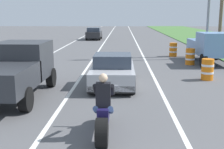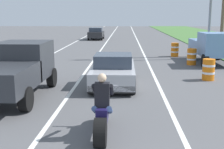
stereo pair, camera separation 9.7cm
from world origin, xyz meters
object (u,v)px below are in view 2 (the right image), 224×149
at_px(traffic_light_mast_near, 192,1).
at_px(pickup_truck_left_lane_dark_grey, 16,68).
at_px(construction_barrel_far, 175,50).
at_px(distant_car_far_ahead, 96,33).
at_px(sports_car_silver, 113,71).
at_px(construction_barrel_nearest, 209,69).
at_px(construction_barrel_mid, 192,57).
at_px(pickup_truck_right_shoulder_light_blue, 212,46).
at_px(motorcycle_with_rider, 102,114).

bearing_deg(traffic_light_mast_near, pickup_truck_left_lane_dark_grey, -129.10).
relative_size(construction_barrel_far, distant_car_far_ahead, 0.25).
relative_size(sports_car_silver, construction_barrel_nearest, 4.30).
distance_m(construction_barrel_nearest, distant_car_far_ahead, 24.62).
bearing_deg(construction_barrel_mid, traffic_light_mast_near, 81.72).
distance_m(sports_car_silver, pickup_truck_right_shoulder_light_blue, 8.63).
relative_size(pickup_truck_left_lane_dark_grey, construction_barrel_far, 4.80).
bearing_deg(pickup_truck_left_lane_dark_grey, construction_barrel_far, 56.27).
height_order(construction_barrel_mid, distant_car_far_ahead, distant_car_far_ahead).
height_order(construction_barrel_far, distant_car_far_ahead, distant_car_far_ahead).
distance_m(sports_car_silver, construction_barrel_far, 10.16).
xyz_separation_m(pickup_truck_right_shoulder_light_blue, construction_barrel_nearest, (-1.58, -5.05, -0.60)).
bearing_deg(pickup_truck_right_shoulder_light_blue, construction_barrel_far, 120.71).
height_order(sports_car_silver, construction_barrel_mid, sports_car_silver).
xyz_separation_m(pickup_truck_left_lane_dark_grey, distant_car_far_ahead, (0.32, 26.76, -0.33)).
bearing_deg(sports_car_silver, distant_car_far_ahead, 97.34).
distance_m(traffic_light_mast_near, construction_barrel_mid, 4.41).
bearing_deg(distant_car_far_ahead, construction_barrel_far, -64.40).
height_order(sports_car_silver, construction_barrel_far, sports_car_silver).
xyz_separation_m(sports_car_silver, pickup_truck_right_shoulder_light_blue, (5.99, 6.19, 0.48)).
bearing_deg(motorcycle_with_rider, traffic_light_mast_near, 70.13).
distance_m(motorcycle_with_rider, pickup_truck_left_lane_dark_grey, 4.93).
xyz_separation_m(pickup_truck_right_shoulder_light_blue, construction_barrel_far, (-1.83, 3.08, -0.60)).
distance_m(sports_car_silver, pickup_truck_left_lane_dark_grey, 4.14).
xyz_separation_m(pickup_truck_right_shoulder_light_blue, distant_car_far_ahead, (-9.16, 18.38, -0.33)).
xyz_separation_m(sports_car_silver, traffic_light_mast_near, (4.98, 8.23, 3.35)).
distance_m(motorcycle_with_rider, traffic_light_mast_near, 15.17).
xyz_separation_m(sports_car_silver, pickup_truck_left_lane_dark_grey, (-3.48, -2.19, 0.48)).
relative_size(traffic_light_mast_near, construction_barrel_far, 6.00).
bearing_deg(pickup_truck_left_lane_dark_grey, sports_car_silver, 32.10).
xyz_separation_m(pickup_truck_right_shoulder_light_blue, traffic_light_mast_near, (-1.01, 2.03, 2.87)).
bearing_deg(motorcycle_with_rider, distant_car_far_ahead, 95.88).
relative_size(sports_car_silver, pickup_truck_left_lane_dark_grey, 0.90).
bearing_deg(construction_barrel_nearest, traffic_light_mast_near, 85.46).
bearing_deg(pickup_truck_left_lane_dark_grey, pickup_truck_right_shoulder_light_blue, 41.49).
xyz_separation_m(motorcycle_with_rider, pickup_truck_left_lane_dark_grey, (-3.44, 3.49, 0.51)).
distance_m(sports_car_silver, distant_car_far_ahead, 24.78).
relative_size(pickup_truck_left_lane_dark_grey, construction_barrel_mid, 4.80).
height_order(pickup_truck_left_lane_dark_grey, pickup_truck_right_shoulder_light_blue, same).
relative_size(pickup_truck_left_lane_dark_grey, construction_barrel_nearest, 4.80).
xyz_separation_m(traffic_light_mast_near, construction_barrel_nearest, (-0.56, -7.08, -3.47)).
bearing_deg(pickup_truck_left_lane_dark_grey, motorcycle_with_rider, -45.48).
xyz_separation_m(sports_car_silver, construction_barrel_nearest, (4.42, 1.15, -0.13)).
xyz_separation_m(pickup_truck_left_lane_dark_grey, pickup_truck_right_shoulder_light_blue, (9.48, 8.38, 0.00)).
bearing_deg(traffic_light_mast_near, distant_car_far_ahead, 116.48).
bearing_deg(motorcycle_with_rider, pickup_truck_right_shoulder_light_blue, 63.04).
relative_size(motorcycle_with_rider, traffic_light_mast_near, 0.37).
height_order(motorcycle_with_rider, pickup_truck_right_shoulder_light_blue, pickup_truck_right_shoulder_light_blue).
xyz_separation_m(construction_barrel_nearest, construction_barrel_far, (-0.25, 8.12, 0.00)).
height_order(pickup_truck_right_shoulder_light_blue, traffic_light_mast_near, traffic_light_mast_near).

